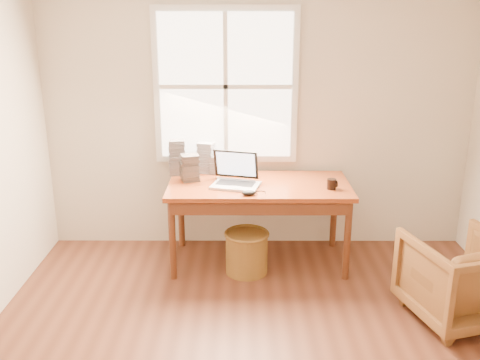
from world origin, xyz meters
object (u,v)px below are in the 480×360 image
object	(u,v)px
wicker_stool	(247,253)
armchair	(459,278)
cd_stack_a	(206,158)
coffee_mug	(332,184)
laptop	(236,169)
desk	(259,186)

from	to	relation	value
wicker_stool	armchair	bearing A→B (deg)	-24.93
armchair	cd_stack_a	size ratio (longest dim) A/B	2.52
wicker_stool	coffee_mug	distance (m)	0.95
coffee_mug	cd_stack_a	size ratio (longest dim) A/B	0.31
armchair	wicker_stool	size ratio (longest dim) A/B	1.97
laptop	cd_stack_a	world-z (taller)	laptop
armchair	wicker_stool	xyz separation A→B (m)	(-1.56, 0.73, -0.15)
desk	cd_stack_a	distance (m)	0.62
armchair	laptop	xyz separation A→B (m)	(-1.66, 0.86, 0.58)
armchair	coffee_mug	size ratio (longest dim) A/B	8.11
desk	cd_stack_a	world-z (taller)	cd_stack_a
laptop	cd_stack_a	distance (m)	0.52
laptop	coffee_mug	distance (m)	0.83
coffee_mug	cd_stack_a	world-z (taller)	cd_stack_a
desk	wicker_stool	world-z (taller)	desk
wicker_stool	cd_stack_a	distance (m)	0.99
desk	wicker_stool	distance (m)	0.60
coffee_mug	cd_stack_a	xyz separation A→B (m)	(-1.10, 0.50, 0.10)
desk	laptop	bearing A→B (deg)	-157.72
desk	armchair	world-z (taller)	desk
wicker_stool	cd_stack_a	xyz separation A→B (m)	(-0.38, 0.57, 0.71)
cd_stack_a	desk	bearing A→B (deg)	-35.86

